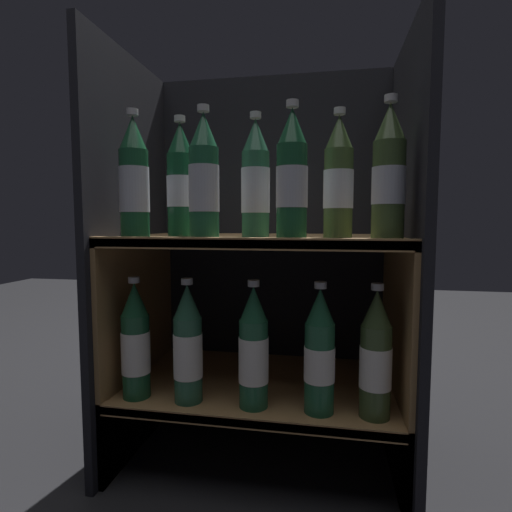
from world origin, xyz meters
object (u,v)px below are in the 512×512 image
object	(u,v)px
bottle_lower_front_0	(136,344)
bottle_upper_front_1	(204,180)
bottle_lower_front_1	(188,347)
bottle_lower_front_4	(376,358)
bottle_upper_back_1	(254,182)
bottle_upper_front_3	(389,176)
bottle_lower_front_2	(254,351)
bottle_upper_back_0	(181,183)
bottle_lower_front_3	(320,354)
bottle_upper_front_2	(292,178)
bottle_upper_front_0	(134,181)
bottle_upper_back_2	(338,181)

from	to	relation	value
bottle_lower_front_0	bottle_upper_front_1	bearing A→B (deg)	0.00
bottle_lower_front_1	bottle_lower_front_4	xyz separation A→B (m)	(0.42, 0.00, 0.00)
bottle_upper_back_1	bottle_lower_front_0	bearing A→B (deg)	-164.40
bottle_upper_back_1	bottle_lower_front_1	distance (m)	0.41
bottle_upper_front_1	bottle_lower_front_4	bearing A→B (deg)	-0.00
bottle_upper_front_3	bottle_upper_back_1	world-z (taller)	same
bottle_lower_front_1	bottle_lower_front_2	bearing A→B (deg)	0.00
bottle_upper_back_0	bottle_lower_front_2	world-z (taller)	bottle_upper_back_0
bottle_upper_front_1	bottle_lower_front_3	bearing A→B (deg)	-0.00
bottle_upper_front_2	bottle_upper_back_0	bearing A→B (deg)	164.77
bottle_upper_back_1	bottle_lower_front_3	xyz separation A→B (m)	(0.16, -0.08, -0.38)
bottle_upper_front_1	bottle_lower_front_3	size ratio (longest dim) A/B	1.00
bottle_upper_front_0	bottle_upper_back_2	xyz separation A→B (m)	(0.46, 0.08, 0.00)
bottle_upper_front_2	bottle_lower_front_2	world-z (taller)	bottle_upper_front_2
bottle_lower_front_2	bottle_lower_front_3	size ratio (longest dim) A/B	1.00
bottle_upper_back_0	bottle_lower_front_1	bearing A→B (deg)	-62.14
bottle_lower_front_0	bottle_lower_front_4	size ratio (longest dim) A/B	1.00
bottle_upper_front_2	bottle_lower_front_2	distance (m)	0.39
bottle_upper_front_1	bottle_upper_front_3	size ratio (longest dim) A/B	1.00
bottle_lower_front_0	bottle_lower_front_4	distance (m)	0.54
bottle_upper_front_0	bottle_upper_back_0	xyz separation A→B (m)	(0.08, 0.08, 0.00)
bottle_upper_front_0	bottle_lower_front_4	world-z (taller)	bottle_upper_front_0
bottle_lower_front_1	bottle_lower_front_3	distance (m)	0.30
bottle_upper_front_0	bottle_upper_front_2	world-z (taller)	same
bottle_upper_back_1	bottle_upper_back_2	world-z (taller)	same
bottle_upper_front_3	bottle_upper_back_0	bearing A→B (deg)	170.96
bottle_upper_front_0	bottle_upper_back_2	size ratio (longest dim) A/B	1.00
bottle_upper_front_2	bottle_lower_front_3	xyz separation A→B (m)	(0.06, -0.00, -0.38)
bottle_upper_front_2	bottle_upper_back_1	world-z (taller)	same
bottle_lower_front_4	bottle_upper_front_2	bearing A→B (deg)	180.00
bottle_upper_front_0	bottle_upper_back_1	world-z (taller)	same
bottle_upper_front_0	bottle_upper_back_1	size ratio (longest dim) A/B	1.00
bottle_upper_front_1	bottle_upper_back_2	bearing A→B (deg)	14.46
bottle_upper_back_1	bottle_lower_front_0	world-z (taller)	bottle_upper_back_1
bottle_upper_front_1	bottle_upper_front_3	world-z (taller)	same
bottle_upper_front_0	bottle_lower_front_4	xyz separation A→B (m)	(0.54, 0.00, -0.38)
bottle_upper_front_3	bottle_upper_back_2	xyz separation A→B (m)	(-0.10, 0.08, -0.00)
bottle_upper_back_1	bottle_upper_back_2	distance (m)	0.19
bottle_upper_front_0	bottle_lower_front_1	distance (m)	0.40
bottle_lower_front_1	bottle_lower_front_3	world-z (taller)	same
bottle_upper_front_2	bottle_lower_front_4	distance (m)	0.42
bottle_upper_front_2	bottle_lower_front_1	world-z (taller)	bottle_upper_front_2
bottle_lower_front_0	bottle_upper_front_0	bearing A→B (deg)	0.00
bottle_lower_front_1	bottle_upper_front_1	bearing A→B (deg)	0.00
bottle_upper_back_2	bottle_lower_front_4	size ratio (longest dim) A/B	1.00
bottle_upper_back_0	bottle_lower_front_3	size ratio (longest dim) A/B	1.00
bottle_upper_front_1	bottle_lower_front_2	xyz separation A→B (m)	(0.11, 0.00, -0.38)
bottle_upper_back_2	bottle_lower_front_3	bearing A→B (deg)	-115.12
bottle_upper_back_2	bottle_lower_front_0	distance (m)	0.60
bottle_upper_front_2	bottle_lower_front_3	distance (m)	0.38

